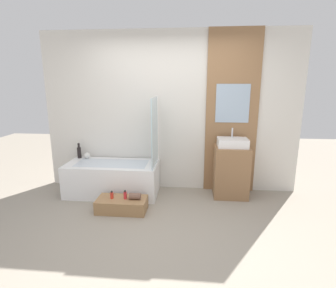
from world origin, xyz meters
The scene contains 13 objects.
ground_plane centered at (0.00, 0.00, 0.00)m, with size 12.00×12.00×0.00m, color gray.
wall_tiled_back centered at (0.00, 1.58, 1.30)m, with size 4.20×0.06×2.60m, color silver.
wall_wood_accent centered at (1.00, 1.53, 1.31)m, with size 0.82×0.04×2.60m.
bathtub centered at (-0.90, 1.19, 0.26)m, with size 1.46×0.67×0.52m.
glass_shower_screen centered at (-0.20, 1.18, 1.05)m, with size 0.01×0.61×1.05m, color silver.
wooden_step_bench centered at (-0.60, 0.62, 0.09)m, with size 0.70×0.35×0.19m, color #997047.
vanity_cabinet centered at (1.00, 1.29, 0.41)m, with size 0.53×0.44×0.81m, color #8E6642.
sink centered at (1.00, 1.29, 0.88)m, with size 0.46×0.32×0.28m.
vase_tall_dark centered at (-1.55, 1.45, 0.63)m, with size 0.06×0.06×0.26m.
vase_round_light centered at (-1.40, 1.43, 0.57)m, with size 0.10×0.10×0.10m, color silver.
bottle_soap_primary centered at (-0.74, 0.62, 0.23)m, with size 0.05×0.05×0.11m.
bottle_soap_secondary centered at (-0.54, 0.62, 0.24)m, with size 0.04×0.04×0.13m.
towel_roll centered at (-0.40, 0.62, 0.23)m, with size 0.09×0.09×0.16m, color brown.
Camera 1 is at (0.37, -2.73, 1.78)m, focal length 28.00 mm.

